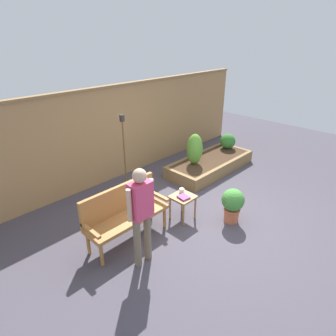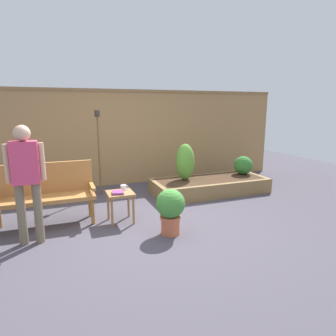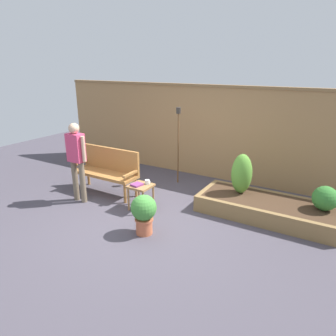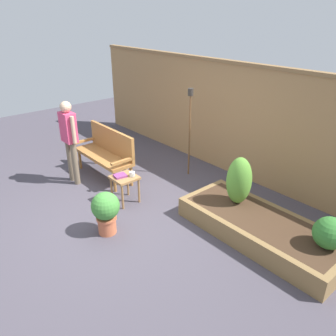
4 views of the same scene
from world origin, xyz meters
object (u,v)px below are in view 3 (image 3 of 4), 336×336
object	(u,v)px
cup_on_table	(147,182)
shrub_far_corner	(325,198)
garden_bench	(108,167)
potted_boxwood	(144,212)
shrub_near_bench	(242,174)
person_by_bench	(76,156)
side_table	(141,189)
book_on_table	(137,185)
tiki_torch	(178,132)

from	to	relation	value
cup_on_table	shrub_far_corner	bearing A→B (deg)	17.49
shrub_far_corner	garden_bench	bearing A→B (deg)	-170.46
potted_boxwood	shrub_near_bench	xyz separation A→B (m)	(1.00, 1.72, 0.29)
shrub_far_corner	person_by_bench	bearing A→B (deg)	-162.53
side_table	potted_boxwood	world-z (taller)	potted_boxwood
shrub_near_bench	potted_boxwood	bearing A→B (deg)	-120.18
shrub_far_corner	book_on_table	bearing A→B (deg)	-160.52
cup_on_table	shrub_far_corner	xyz separation A→B (m)	(2.89, 0.91, -0.02)
side_table	cup_on_table	world-z (taller)	cup_on_table
shrub_far_corner	shrub_near_bench	bearing A→B (deg)	180.00
shrub_far_corner	tiki_torch	xyz separation A→B (m)	(-3.06, 0.55, 0.67)
shrub_near_bench	person_by_bench	world-z (taller)	person_by_bench
garden_bench	book_on_table	bearing A→B (deg)	-20.40
potted_boxwood	book_on_table	bearing A→B (deg)	132.88
shrub_far_corner	person_by_bench	size ratio (longest dim) A/B	0.26
garden_bench	cup_on_table	distance (m)	1.18
side_table	shrub_far_corner	xyz separation A→B (m)	(2.97, 1.01, 0.11)
garden_bench	shrub_near_bench	xyz separation A→B (m)	(2.64, 0.68, 0.13)
cup_on_table	tiki_torch	distance (m)	1.61
cup_on_table	potted_boxwood	bearing A→B (deg)	-59.25
side_table	person_by_bench	world-z (taller)	person_by_bench
shrub_near_bench	tiki_torch	world-z (taller)	tiki_torch
garden_bench	potted_boxwood	world-z (taller)	garden_bench
cup_on_table	potted_boxwood	size ratio (longest dim) A/B	0.19
garden_bench	side_table	distance (m)	1.14
garden_bench	side_table	xyz separation A→B (m)	(1.08, -0.33, -0.15)
side_table	potted_boxwood	size ratio (longest dim) A/B	0.73
shrub_near_bench	person_by_bench	size ratio (longest dim) A/B	0.48
garden_bench	person_by_bench	xyz separation A→B (m)	(-0.17, -0.65, 0.39)
side_table	person_by_bench	xyz separation A→B (m)	(-1.25, -0.32, 0.54)
side_table	book_on_table	world-z (taller)	book_on_table
garden_bench	potted_boxwood	xyz separation A→B (m)	(1.64, -1.04, -0.16)
garden_bench	tiki_torch	distance (m)	1.70
person_by_bench	shrub_near_bench	bearing A→B (deg)	25.31
side_table	person_by_bench	size ratio (longest dim) A/B	0.31
garden_bench	tiki_torch	size ratio (longest dim) A/B	0.84
book_on_table	cup_on_table	bearing A→B (deg)	60.57
potted_boxwood	garden_bench	bearing A→B (deg)	147.73
cup_on_table	shrub_near_bench	bearing A→B (deg)	31.65
garden_bench	shrub_far_corner	xyz separation A→B (m)	(4.06, 0.68, -0.04)
garden_bench	shrub_near_bench	distance (m)	2.73
shrub_near_bench	shrub_far_corner	xyz separation A→B (m)	(1.41, 0.00, -0.17)
shrub_near_bench	shrub_far_corner	distance (m)	1.42
garden_bench	cup_on_table	world-z (taller)	garden_bench
book_on_table	person_by_bench	bearing A→B (deg)	-158.48
book_on_table	shrub_near_bench	world-z (taller)	shrub_near_bench
garden_bench	book_on_table	distance (m)	1.11
book_on_table	shrub_far_corner	size ratio (longest dim) A/B	0.48
side_table	shrub_near_bench	size ratio (longest dim) A/B	0.64
book_on_table	shrub_near_bench	size ratio (longest dim) A/B	0.26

